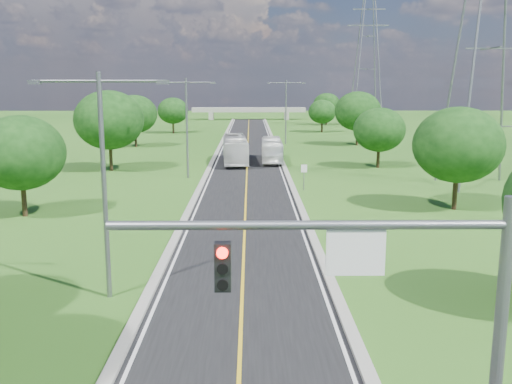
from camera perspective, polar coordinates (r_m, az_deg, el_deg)
ground at (r=73.13m, az=-0.87°, el=3.35°), size 260.00×260.00×0.00m
road at (r=79.08m, az=-0.85°, el=3.93°), size 8.00×150.00×0.06m
curb_left at (r=79.21m, az=-3.93°, el=3.98°), size 0.50×150.00×0.22m
curb_right at (r=79.17m, az=2.24°, el=3.99°), size 0.50×150.00×0.22m
signal_mast at (r=12.83m, az=14.62°, el=-10.56°), size 8.54×0.33×7.20m
speed_limit_sign at (r=51.34m, az=4.82°, el=1.92°), size 0.55×0.09×2.40m
overpass at (r=152.68m, az=-0.72°, el=8.15°), size 30.00×3.00×3.20m
streetlight_near_left at (r=25.58m, az=-15.04°, el=2.44°), size 5.90×0.25×10.00m
streetlight_mid_left at (r=57.97m, az=-6.95°, el=7.22°), size 5.90×0.25×10.00m
streetlight_far_right at (r=90.75m, az=3.01°, el=8.55°), size 5.90×0.25×10.00m
power_tower_near at (r=56.96m, az=22.49°, el=14.56°), size 9.00×6.40×28.00m
power_tower_far at (r=130.14m, az=11.05°, el=12.60°), size 9.00×6.40×28.00m
tree_lb at (r=43.97m, az=-22.49°, el=3.65°), size 6.30×6.30×7.33m
tree_lc at (r=64.50m, az=-14.48°, el=6.98°), size 7.56×7.56×8.79m
tree_ld at (r=88.36m, az=-12.02°, el=7.63°), size 6.72×6.72×7.82m
tree_le at (r=111.63m, az=-8.31°, el=8.05°), size 5.88×5.88×6.84m
tree_rb at (r=45.52m, az=19.56°, el=4.46°), size 6.72×6.72×7.82m
tree_rc at (r=66.35m, az=12.23°, el=6.10°), size 5.88×5.88×6.84m
tree_rd at (r=90.16m, az=10.15°, el=7.95°), size 7.14×7.14×8.30m
tree_re at (r=113.52m, az=6.64°, el=7.98°), size 5.46×5.46×6.35m
tree_rf at (r=133.76m, az=7.08°, el=8.65°), size 6.30×6.30×7.33m
bus_outbound at (r=69.88m, az=1.59°, el=4.23°), size 2.55×10.30×2.86m
bus_inbound at (r=68.75m, az=-2.10°, el=4.28°), size 3.36×11.82×3.26m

